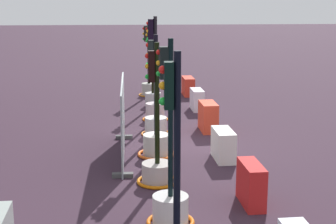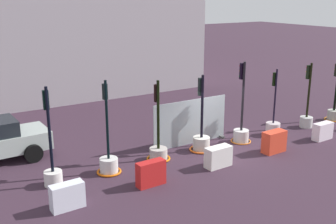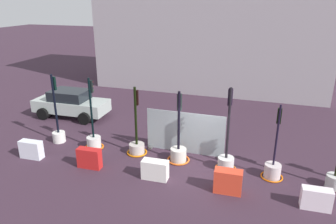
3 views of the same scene
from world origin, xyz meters
name	(u,v)px [view 3 (image 3 of 3)]	position (x,y,z in m)	size (l,w,h in m)	color
ground_plane	(197,168)	(0.00, 0.00, 0.00)	(120.00, 120.00, 0.00)	#372432
traffic_light_0	(58,129)	(-7.24, 0.43, 0.69)	(0.63, 0.63, 3.47)	silver
traffic_light_1	(94,139)	(-5.20, 0.36, 0.48)	(0.91, 0.91, 3.47)	silver
traffic_light_2	(137,144)	(-3.01, 0.49, 0.48)	(0.95, 0.95, 3.21)	#B8ADA6
traffic_light_3	(178,151)	(-0.97, 0.41, 0.49)	(1.01, 1.01, 3.22)	beige
traffic_light_4	(226,157)	(1.15, 0.32, 0.58)	(0.91, 0.91, 3.59)	silver
traffic_light_5	(273,167)	(3.03, 0.25, 0.44)	(0.89, 0.89, 3.10)	beige
traffic_light_6	(336,172)	(5.29, 0.23, 0.67)	(0.61, 0.61, 3.19)	beige
construction_barrier_0	(31,149)	(-7.35, -1.41, 0.41)	(1.04, 0.45, 0.82)	white
construction_barrier_1	(89,158)	(-4.39, -1.36, 0.44)	(1.04, 0.42, 0.88)	red
construction_barrier_2	(155,170)	(-1.43, -1.32, 0.40)	(1.07, 0.50, 0.79)	white
construction_barrier_3	(228,181)	(1.47, -1.35, 0.45)	(1.05, 0.52, 0.91)	red
construction_barrier_4	(316,199)	(4.48, -1.39, 0.39)	(1.01, 0.45, 0.77)	white
car_silver_hatchback	(71,103)	(-8.71, 3.72, 0.84)	(4.51, 2.26, 1.65)	#AAB7B0
building_main_facade	(214,18)	(-2.12, 14.05, 5.35)	(18.03, 7.61, 10.68)	#A69EA4
site_fence_panel	(185,134)	(-0.91, 1.28, 0.94)	(3.70, 0.50, 1.98)	#8F9A9F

